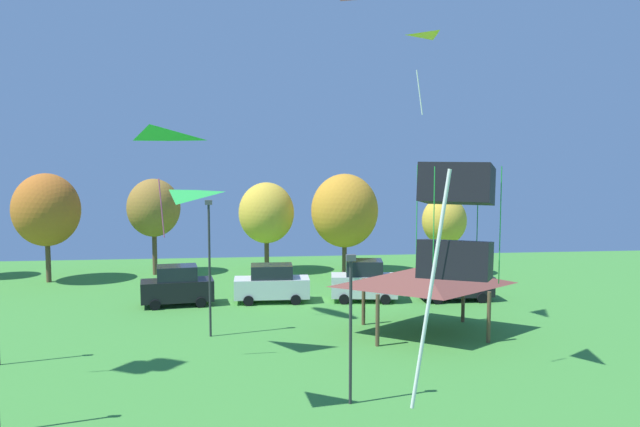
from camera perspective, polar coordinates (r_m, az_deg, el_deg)
name	(u,v)px	position (r m, az deg, el deg)	size (l,w,h in m)	color
kite_flying_3	(150,149)	(29.85, -14.09, 5.30)	(3.13, 2.62, 4.42)	green
kite_flying_5	(518,87)	(8.93, 16.34, 10.21)	(2.57, 3.34, 4.41)	#E54C93
kite_flying_7	(176,223)	(23.45, -12.01, -0.79)	(2.11, 1.94, 0.45)	green
kite_flying_10	(405,54)	(28.07, 7.18, 13.22)	(1.55, 1.99, 2.57)	yellow
kite_flying_11	(457,222)	(14.07, 11.44, -0.71)	(1.89, 1.93, 2.48)	black
parked_car_leftmost	(177,286)	(43.05, -11.93, -5.99)	(4.62, 2.56, 2.49)	black
parked_car_second_from_left	(272,284)	(43.17, -4.08, -5.91)	(4.74, 2.15, 2.40)	silver
parked_car_third_from_left	(364,281)	(43.41, 3.73, -5.71)	(4.36, 2.49, 2.64)	silver
parked_car_rightmost_in_row	(456,282)	(44.34, 11.35, -5.64)	(4.65, 2.08, 2.49)	black
park_pavilion	(424,276)	(35.99, 8.72, -5.20)	(7.33, 5.28, 3.60)	brown
light_post_0	(351,320)	(25.93, 2.59, -8.93)	(0.36, 0.20, 5.78)	#2D2D33
light_post_1	(209,261)	(35.29, -9.29, -3.97)	(0.36, 0.20, 7.11)	#2D2D33
treeline_tree_1	(46,210)	(52.60, -22.06, 0.28)	(4.79, 4.79, 7.93)	brown
treeline_tree_2	(154,208)	(53.21, -13.83, 0.45)	(4.04, 4.04, 7.40)	brown
treeline_tree_3	(266,213)	(52.69, -4.54, 0.04)	(4.31, 4.31, 7.08)	brown
treeline_tree_4	(345,211)	(52.16, 2.09, 0.23)	(5.17, 5.17, 7.76)	brown
treeline_tree_5	(444,221)	(52.40, 10.42, -0.62)	(3.39, 3.39, 6.08)	brown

